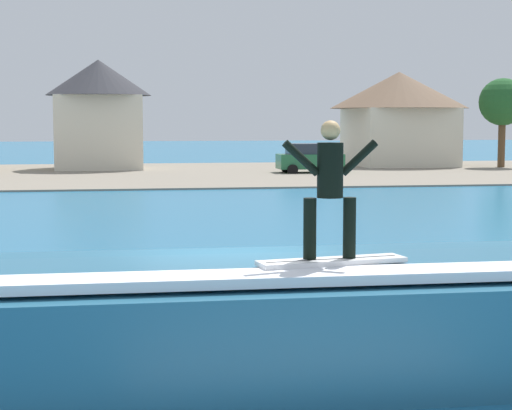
{
  "coord_description": "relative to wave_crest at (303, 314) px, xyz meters",
  "views": [
    {
      "loc": [
        -1.62,
        -12.04,
        3.23
      ],
      "look_at": [
        0.79,
        2.77,
        1.77
      ],
      "focal_mm": 60.78,
      "sensor_mm": 36.0,
      "label": 1
    }
  ],
  "objects": [
    {
      "name": "surfer",
      "position": [
        0.17,
        -0.69,
        1.79
      ],
      "size": [
        1.2,
        0.32,
        1.69
      ],
      "color": "black",
      "rests_on": "surfboard"
    },
    {
      "name": "car_far_shore",
      "position": [
        9.31,
        40.93,
        0.25
      ],
      "size": [
        3.97,
        2.21,
        1.86
      ],
      "color": "#23663D",
      "rests_on": "ground_plane"
    },
    {
      "name": "house_small_cottage",
      "position": [
        -3.42,
        47.17,
        3.36
      ],
      "size": [
        6.89,
        6.89,
        7.24
      ],
      "color": "beige",
      "rests_on": "ground_plane"
    },
    {
      "name": "ground_plane",
      "position": [
        -0.79,
        1.1,
        -0.7
      ],
      "size": [
        260.0,
        260.0,
        0.0
      ],
      "primitive_type": "plane",
      "color": "teal"
    },
    {
      "name": "shoreline_bank",
      "position": [
        -0.79,
        41.89,
        -0.66
      ],
      "size": [
        120.0,
        24.32,
        0.09
      ],
      "color": "gray",
      "rests_on": "ground_plane"
    },
    {
      "name": "wave_crest",
      "position": [
        0.0,
        0.0,
        0.0
      ],
      "size": [
        9.89,
        3.88,
        1.48
      ],
      "color": "#266281",
      "rests_on": "ground_plane"
    },
    {
      "name": "tree_tall_bare",
      "position": [
        23.68,
        44.84,
        3.77
      ],
      "size": [
        3.22,
        3.22,
        6.14
      ],
      "color": "brown",
      "rests_on": "ground_plane"
    },
    {
      "name": "surfboard",
      "position": [
        0.2,
        -0.73,
        0.81
      ],
      "size": [
        1.92,
        0.72,
        0.06
      ],
      "color": "white",
      "rests_on": "wave_crest"
    },
    {
      "name": "house_gabled_white",
      "position": [
        17.6,
        48.66,
        3.18
      ],
      "size": [
        9.82,
        9.82,
        6.72
      ],
      "color": "beige",
      "rests_on": "ground_plane"
    }
  ]
}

